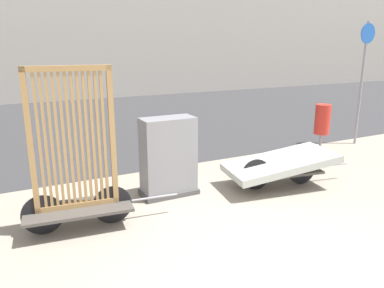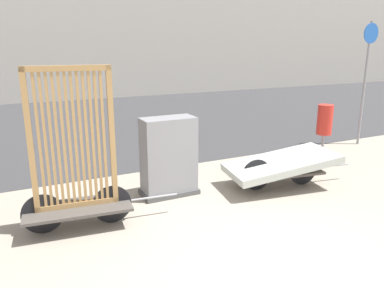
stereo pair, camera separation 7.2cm
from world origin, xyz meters
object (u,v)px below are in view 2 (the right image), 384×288
utility_cabinet (169,159)px  sign_post (366,70)px  bike_cart_with_mattress (281,165)px  trash_bin (325,120)px  bike_cart_with_bedframe (76,172)px

utility_cabinet → sign_post: size_ratio=0.44×
utility_cabinet → sign_post: bearing=9.5°
bike_cart_with_mattress → trash_bin: bearing=40.4°
bike_cart_with_bedframe → trash_bin: 6.06m
utility_cabinet → trash_bin: 4.42m
bike_cart_with_mattress → sign_post: sign_post is taller
trash_bin → bike_cart_with_mattress: bearing=-149.0°
bike_cart_with_bedframe → bike_cart_with_mattress: bike_cart_with_bedframe is taller
trash_bin → sign_post: sign_post is taller
bike_cart_with_mattress → trash_bin: (2.46, 1.48, 0.31)m
utility_cabinet → sign_post: sign_post is taller
bike_cart_with_mattress → trash_bin: trash_bin is taller
bike_cart_with_mattress → utility_cabinet: (-1.86, 0.55, 0.20)m
bike_cart_with_bedframe → trash_bin: (5.87, 1.48, -0.09)m
trash_bin → sign_post: 1.62m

